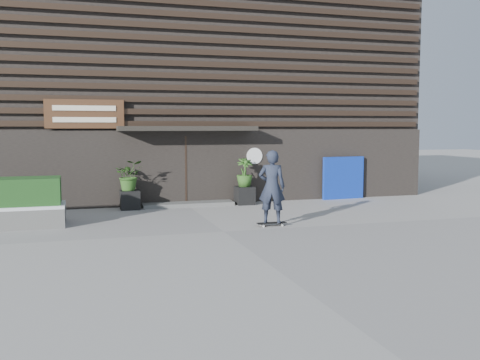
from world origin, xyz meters
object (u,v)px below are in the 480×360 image
object	(u,v)px
planter_pot_right	(245,195)
blue_tarp	(343,178)
skateboarder	(272,187)
planter_pot_left	(130,200)

from	to	relation	value
planter_pot_right	blue_tarp	distance (m)	3.87
skateboarder	blue_tarp	bearing A→B (deg)	45.05
blue_tarp	planter_pot_right	bearing A→B (deg)	-179.93
planter_pot_left	blue_tarp	bearing A→B (deg)	2.25
blue_tarp	skateboarder	xyz separation A→B (m)	(-4.33, -4.34, 0.28)
planter_pot_right	skateboarder	distance (m)	4.14
planter_pot_right	blue_tarp	xyz separation A→B (m)	(3.83, 0.30, 0.46)
planter_pot_left	planter_pot_right	world-z (taller)	same
planter_pot_right	planter_pot_left	bearing A→B (deg)	180.00
planter_pot_right	blue_tarp	world-z (taller)	blue_tarp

